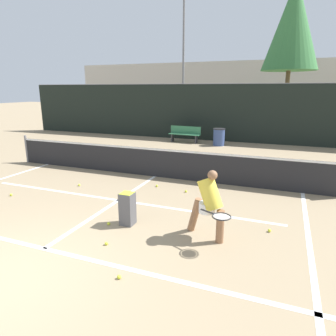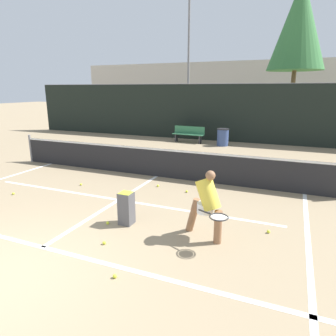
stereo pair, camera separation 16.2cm
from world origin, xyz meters
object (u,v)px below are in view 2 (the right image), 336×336
Objects in this scene: trash_bin at (223,137)px; parked_car at (221,122)px; ball_hopper at (126,207)px; player_practicing at (207,203)px; courtside_bench at (189,134)px.

trash_bin is 0.22× the size of parked_car.
trash_bin is at bearing -75.90° from parked_car.
ball_hopper is 15.22m from parked_car.
trash_bin is (-0.14, 9.86, 0.07)m from ball_hopper.
player_practicing is 1.94× the size of ball_hopper.
player_practicing is 10.81m from courtside_bench.
player_practicing is at bearing -66.02° from courtside_bench.
courtside_bench is 5.04m from parked_car.
trash_bin is at bearing 124.53° from player_practicing.
trash_bin is (-1.89, 9.82, -0.30)m from player_practicing.
courtside_bench is (-2.07, 10.15, 0.10)m from ball_hopper.
player_practicing is 1.58× the size of trash_bin.
parked_car is (-3.22, 15.11, -0.11)m from player_practicing.
courtside_bench is 1.95m from trash_bin.
ball_hopper is (-1.75, -0.04, -0.36)m from player_practicing.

